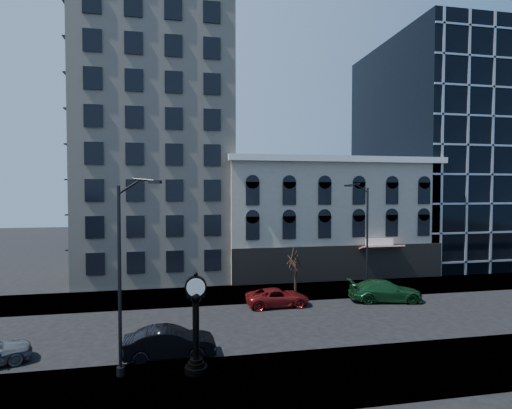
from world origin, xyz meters
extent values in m
plane|color=black|center=(0.00, 0.00, 0.00)|extent=(160.00, 160.00, 0.00)
cube|color=gray|center=(0.00, 8.00, 0.06)|extent=(160.00, 6.00, 0.12)
cube|color=gray|center=(0.00, -8.00, 0.06)|extent=(160.00, 6.00, 0.12)
cube|color=beige|center=(-6.00, 19.00, 19.00)|extent=(15.00, 15.00, 38.00)
cube|color=#B4A994|center=(12.00, 16.00, 6.00)|extent=(22.00, 10.00, 12.00)
cube|color=white|center=(12.00, 10.80, 12.20)|extent=(22.60, 0.80, 0.60)
cube|color=black|center=(12.00, 10.95, 1.80)|extent=(22.00, 0.30, 3.60)
cube|color=maroon|center=(16.00, 10.40, 3.40)|extent=(4.50, 1.18, 0.55)
cube|color=black|center=(32.00, 21.00, 14.00)|extent=(20.00, 20.00, 28.00)
cylinder|color=black|center=(-3.04, -6.62, 0.27)|extent=(1.13, 1.13, 0.31)
cylinder|color=black|center=(-3.04, -6.62, 0.53)|extent=(0.82, 0.82, 0.20)
cylinder|color=black|center=(-3.04, -6.62, 0.71)|extent=(0.61, 0.61, 0.16)
cylinder|color=black|center=(-3.04, -6.62, 2.27)|extent=(0.33, 0.33, 2.97)
sphere|color=black|center=(-3.04, -6.62, 3.86)|extent=(0.57, 0.57, 0.57)
cube|color=black|center=(-3.04, -6.62, 3.96)|extent=(0.92, 0.23, 0.26)
cylinder|color=black|center=(-3.04, -6.62, 4.37)|extent=(1.07, 0.34, 1.07)
cylinder|color=white|center=(-3.04, -6.79, 4.37)|extent=(0.90, 0.03, 0.90)
cylinder|color=white|center=(-3.04, -6.44, 4.37)|extent=(0.90, 0.03, 0.90)
sphere|color=black|center=(-3.04, -6.62, 4.99)|extent=(0.20, 0.20, 0.20)
cylinder|color=black|center=(-6.65, -6.29, 4.72)|extent=(0.17, 0.17, 9.19)
cylinder|color=black|center=(-6.65, -6.29, 0.33)|extent=(0.38, 0.38, 0.43)
cube|color=black|center=(-4.78, -7.10, 9.47)|extent=(0.63, 0.45, 0.15)
cylinder|color=black|center=(12.26, 6.00, 4.73)|extent=(0.17, 0.17, 9.21)
cylinder|color=black|center=(12.26, 6.00, 0.33)|extent=(0.39, 0.39, 0.43)
cube|color=black|center=(10.23, 5.85, 9.49)|extent=(0.60, 0.28, 0.15)
cylinder|color=black|center=(6.20, 7.45, 1.45)|extent=(0.24, 0.24, 2.66)
imported|color=black|center=(-4.36, -4.26, 0.81)|extent=(4.98, 1.87, 1.63)
imported|color=maroon|center=(3.71, 4.00, 0.69)|extent=(5.05, 2.46, 1.38)
imported|color=#143F1E|center=(12.74, 3.70, 0.85)|extent=(6.21, 3.43, 1.70)
camera|label=1|loc=(-3.79, -26.17, 9.07)|focal=28.00mm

